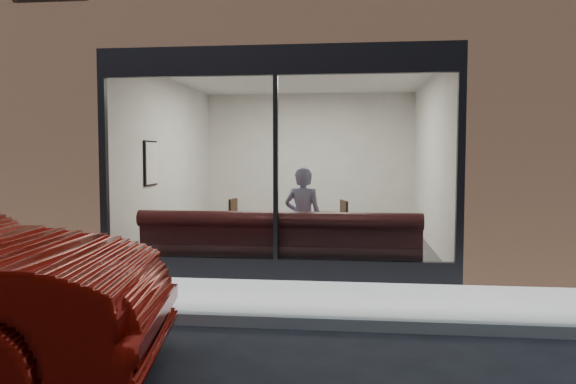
# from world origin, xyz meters

# --- Properties ---
(ground) EXTENTS (120.00, 120.00, 0.00)m
(ground) POSITION_xyz_m (0.00, 0.00, 0.00)
(ground) COLOR black
(ground) RESTS_ON ground
(sidewalk_near) EXTENTS (40.00, 2.00, 0.01)m
(sidewalk_near) POSITION_xyz_m (0.00, 1.00, 0.01)
(sidewalk_near) COLOR gray
(sidewalk_near) RESTS_ON ground
(kerb_near) EXTENTS (40.00, 0.10, 0.12)m
(kerb_near) POSITION_xyz_m (0.00, -0.05, 0.06)
(kerb_near) COLOR gray
(kerb_near) RESTS_ON ground
(host_building_pier_left) EXTENTS (2.50, 12.00, 3.20)m
(host_building_pier_left) POSITION_xyz_m (-3.75, 8.00, 1.60)
(host_building_pier_left) COLOR brown
(host_building_pier_left) RESTS_ON ground
(host_building_pier_right) EXTENTS (2.50, 12.00, 3.20)m
(host_building_pier_right) POSITION_xyz_m (3.75, 8.00, 1.60)
(host_building_pier_right) COLOR brown
(host_building_pier_right) RESTS_ON ground
(host_building_backfill) EXTENTS (5.00, 6.00, 3.20)m
(host_building_backfill) POSITION_xyz_m (0.00, 11.00, 1.60)
(host_building_backfill) COLOR brown
(host_building_backfill) RESTS_ON ground
(cafe_floor) EXTENTS (6.00, 6.00, 0.00)m
(cafe_floor) POSITION_xyz_m (0.00, 5.00, 0.02)
(cafe_floor) COLOR #2D2D30
(cafe_floor) RESTS_ON ground
(cafe_ceiling) EXTENTS (6.00, 6.00, 0.00)m
(cafe_ceiling) POSITION_xyz_m (0.00, 5.00, 3.19)
(cafe_ceiling) COLOR white
(cafe_ceiling) RESTS_ON host_building_upper
(cafe_wall_back) EXTENTS (5.00, 0.00, 5.00)m
(cafe_wall_back) POSITION_xyz_m (0.00, 7.99, 1.60)
(cafe_wall_back) COLOR silver
(cafe_wall_back) RESTS_ON ground
(cafe_wall_left) EXTENTS (0.00, 6.00, 6.00)m
(cafe_wall_left) POSITION_xyz_m (-2.49, 5.00, 1.60)
(cafe_wall_left) COLOR silver
(cafe_wall_left) RESTS_ON ground
(cafe_wall_right) EXTENTS (0.00, 6.00, 6.00)m
(cafe_wall_right) POSITION_xyz_m (2.49, 5.00, 1.60)
(cafe_wall_right) COLOR silver
(cafe_wall_right) RESTS_ON ground
(storefront_kick) EXTENTS (5.00, 0.10, 0.30)m
(storefront_kick) POSITION_xyz_m (0.00, 2.05, 0.15)
(storefront_kick) COLOR black
(storefront_kick) RESTS_ON ground
(storefront_header) EXTENTS (5.00, 0.10, 0.40)m
(storefront_header) POSITION_xyz_m (0.00, 2.05, 3.00)
(storefront_header) COLOR black
(storefront_header) RESTS_ON host_building_upper
(storefront_mullion) EXTENTS (0.06, 0.10, 2.50)m
(storefront_mullion) POSITION_xyz_m (0.00, 2.05, 1.55)
(storefront_mullion) COLOR black
(storefront_mullion) RESTS_ON storefront_kick
(storefront_glass) EXTENTS (4.80, 0.00, 4.80)m
(storefront_glass) POSITION_xyz_m (0.00, 2.02, 1.55)
(storefront_glass) COLOR white
(storefront_glass) RESTS_ON storefront_kick
(banquette) EXTENTS (4.00, 0.55, 0.45)m
(banquette) POSITION_xyz_m (0.00, 2.45, 0.23)
(banquette) COLOR #3E1618
(banquette) RESTS_ON cafe_floor
(person) EXTENTS (0.61, 0.44, 1.55)m
(person) POSITION_xyz_m (0.32, 2.72, 0.77)
(person) COLOR #A0A9D4
(person) RESTS_ON cafe_floor
(cafe_table_left) EXTENTS (0.76, 0.76, 0.04)m
(cafe_table_left) POSITION_xyz_m (-1.26, 3.53, 0.74)
(cafe_table_left) COLOR black
(cafe_table_left) RESTS_ON cafe_floor
(cafe_table_right) EXTENTS (0.87, 0.87, 0.04)m
(cafe_table_right) POSITION_xyz_m (0.59, 3.70, 0.74)
(cafe_table_right) COLOR black
(cafe_table_right) RESTS_ON cafe_floor
(cafe_chair_left) EXTENTS (0.41, 0.41, 0.04)m
(cafe_chair_left) POSITION_xyz_m (-1.25, 4.25, 0.24)
(cafe_chair_left) COLOR black
(cafe_chair_left) RESTS_ON cafe_floor
(cafe_chair_right) EXTENTS (0.53, 0.53, 0.04)m
(cafe_chair_right) POSITION_xyz_m (0.71, 4.06, 0.24)
(cafe_chair_right) COLOR black
(cafe_chair_right) RESTS_ON cafe_floor
(wall_poster) EXTENTS (0.02, 0.54, 0.72)m
(wall_poster) POSITION_xyz_m (-2.45, 3.94, 1.58)
(wall_poster) COLOR white
(wall_poster) RESTS_ON cafe_wall_left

